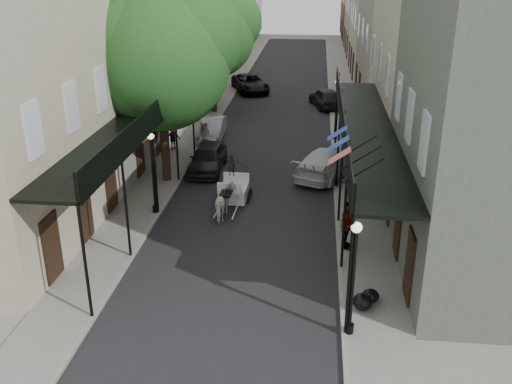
% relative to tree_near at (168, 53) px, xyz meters
% --- Properties ---
extents(ground, '(140.00, 140.00, 0.00)m').
position_rel_tree_near_xyz_m(ground, '(4.20, -10.18, -6.49)').
color(ground, gray).
rests_on(ground, ground).
extents(road, '(8.00, 90.00, 0.01)m').
position_rel_tree_near_xyz_m(road, '(4.20, 9.82, -6.48)').
color(road, black).
rests_on(road, ground).
extents(sidewalk_left, '(2.20, 90.00, 0.12)m').
position_rel_tree_near_xyz_m(sidewalk_left, '(-0.80, 9.82, -6.43)').
color(sidewalk_left, gray).
rests_on(sidewalk_left, ground).
extents(sidewalk_right, '(2.20, 90.00, 0.12)m').
position_rel_tree_near_xyz_m(sidewalk_right, '(9.20, 9.82, -6.43)').
color(sidewalk_right, gray).
rests_on(sidewalk_right, ground).
extents(building_row_left, '(5.00, 80.00, 10.50)m').
position_rel_tree_near_xyz_m(building_row_left, '(-4.40, 19.82, -1.24)').
color(building_row_left, '#B6AE91').
rests_on(building_row_left, ground).
extents(building_row_right, '(5.00, 80.00, 10.50)m').
position_rel_tree_near_xyz_m(building_row_right, '(12.80, 19.82, -1.24)').
color(building_row_right, gray).
rests_on(building_row_right, ground).
extents(gallery_left, '(2.20, 18.05, 4.88)m').
position_rel_tree_near_xyz_m(gallery_left, '(-0.59, -3.20, -2.44)').
color(gallery_left, black).
rests_on(gallery_left, sidewalk_left).
extents(gallery_right, '(2.20, 18.05, 4.88)m').
position_rel_tree_near_xyz_m(gallery_right, '(8.99, -3.20, -2.44)').
color(gallery_right, black).
rests_on(gallery_right, sidewalk_right).
extents(tree_near, '(7.31, 6.80, 9.63)m').
position_rel_tree_near_xyz_m(tree_near, '(0.00, 0.00, 0.00)').
color(tree_near, '#382619').
rests_on(tree_near, sidewalk_left).
extents(tree_far, '(6.45, 6.00, 8.61)m').
position_rel_tree_near_xyz_m(tree_far, '(-0.05, 14.00, -0.65)').
color(tree_far, '#382619').
rests_on(tree_far, sidewalk_left).
extents(lamppost_right_near, '(0.32, 0.32, 3.71)m').
position_rel_tree_near_xyz_m(lamppost_right_near, '(8.30, -12.18, -4.44)').
color(lamppost_right_near, black).
rests_on(lamppost_right_near, sidewalk_right).
extents(lamppost_left, '(0.32, 0.32, 3.71)m').
position_rel_tree_near_xyz_m(lamppost_left, '(0.10, -4.18, -4.44)').
color(lamppost_left, black).
rests_on(lamppost_left, sidewalk_left).
extents(lamppost_right_far, '(0.32, 0.32, 3.71)m').
position_rel_tree_near_xyz_m(lamppost_right_far, '(8.30, 7.82, -4.44)').
color(lamppost_right_far, black).
rests_on(lamppost_right_far, sidewalk_right).
extents(horse, '(0.86, 1.78, 1.48)m').
position_rel_tree_near_xyz_m(horse, '(3.27, -4.18, -5.75)').
color(horse, silver).
rests_on(horse, ground).
extents(carriage, '(1.59, 2.22, 2.47)m').
position_rel_tree_near_xyz_m(carriage, '(3.35, -1.87, -5.53)').
color(carriage, black).
rests_on(carriage, ground).
extents(pedestrian_walking, '(1.00, 0.81, 1.93)m').
position_rel_tree_near_xyz_m(pedestrian_walking, '(0.70, 4.54, -5.52)').
color(pedestrian_walking, beige).
rests_on(pedestrian_walking, ground).
extents(pedestrian_sidewalk_left, '(1.12, 0.98, 1.51)m').
position_rel_tree_near_xyz_m(pedestrian_sidewalk_left, '(-1.29, 4.71, -5.61)').
color(pedestrian_sidewalk_left, gray).
rests_on(pedestrian_sidewalk_left, sidewalk_left).
extents(pedestrian_sidewalk_right, '(0.84, 1.25, 1.97)m').
position_rel_tree_near_xyz_m(pedestrian_sidewalk_right, '(8.40, -6.68, -5.38)').
color(pedestrian_sidewalk_right, gray).
rests_on(pedestrian_sidewalk_right, sidewalk_right).
extents(car_left_near, '(1.72, 4.26, 1.45)m').
position_rel_tree_near_xyz_m(car_left_near, '(1.38, 1.65, -5.76)').
color(car_left_near, black).
rests_on(car_left_near, ground).
extents(car_left_mid, '(1.53, 4.10, 1.34)m').
position_rel_tree_near_xyz_m(car_left_mid, '(0.60, 7.34, -5.82)').
color(car_left_mid, '#A1A1A7').
rests_on(car_left_mid, ground).
extents(car_left_far, '(4.07, 5.72, 1.45)m').
position_rel_tree_near_xyz_m(car_left_far, '(1.44, 21.09, -5.76)').
color(car_left_far, black).
rests_on(car_left_far, ground).
extents(car_right_near, '(4.06, 5.56, 1.50)m').
position_rel_tree_near_xyz_m(car_right_near, '(7.80, 1.49, -5.74)').
color(car_right_near, silver).
rests_on(car_right_near, ground).
extents(car_right_far, '(2.95, 4.74, 1.51)m').
position_rel_tree_near_xyz_m(car_right_far, '(7.80, 16.35, -5.73)').
color(car_right_far, black).
rests_on(car_right_far, ground).
extents(trash_bags, '(0.91, 1.06, 0.55)m').
position_rel_tree_near_xyz_m(trash_bags, '(8.89, -10.72, -6.11)').
color(trash_bags, black).
rests_on(trash_bags, sidewalk_right).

